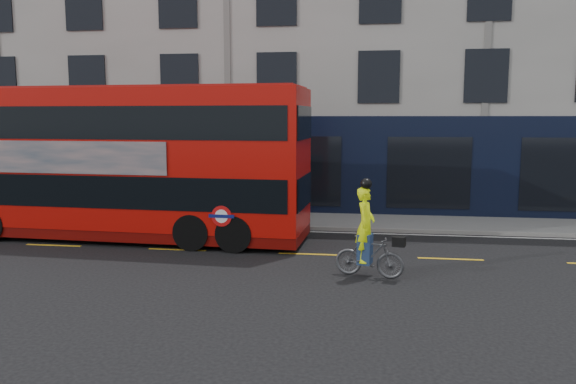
# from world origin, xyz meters

# --- Properties ---
(ground) EXTENTS (120.00, 120.00, 0.00)m
(ground) POSITION_xyz_m (0.00, 0.00, 0.00)
(ground) COLOR black
(ground) RESTS_ON ground
(pavement) EXTENTS (60.00, 3.00, 0.12)m
(pavement) POSITION_xyz_m (0.00, 6.50, 0.06)
(pavement) COLOR gray
(pavement) RESTS_ON ground
(kerb) EXTENTS (60.00, 0.12, 0.13)m
(kerb) POSITION_xyz_m (0.00, 5.00, 0.07)
(kerb) COLOR gray
(kerb) RESTS_ON ground
(building_terrace) EXTENTS (50.00, 10.07, 15.00)m
(building_terrace) POSITION_xyz_m (0.00, 12.94, 7.49)
(building_terrace) COLOR #A9A6A0
(building_terrace) RESTS_ON ground
(road_edge_line) EXTENTS (58.00, 0.10, 0.01)m
(road_edge_line) POSITION_xyz_m (0.00, 4.70, 0.00)
(road_edge_line) COLOR silver
(road_edge_line) RESTS_ON ground
(lane_dashes) EXTENTS (58.00, 0.12, 0.01)m
(lane_dashes) POSITION_xyz_m (0.00, 1.50, 0.00)
(lane_dashes) COLOR gold
(lane_dashes) RESTS_ON ground
(bus) EXTENTS (12.28, 3.34, 4.91)m
(bus) POSITION_xyz_m (-2.28, 2.86, 2.52)
(bus) COLOR #B60C07
(bus) RESTS_ON ground
(cyclist) EXTENTS (1.80, 0.86, 2.48)m
(cyclist) POSITION_xyz_m (5.68, -0.59, 0.85)
(cyclist) COLOR #494B4E
(cyclist) RESTS_ON ground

